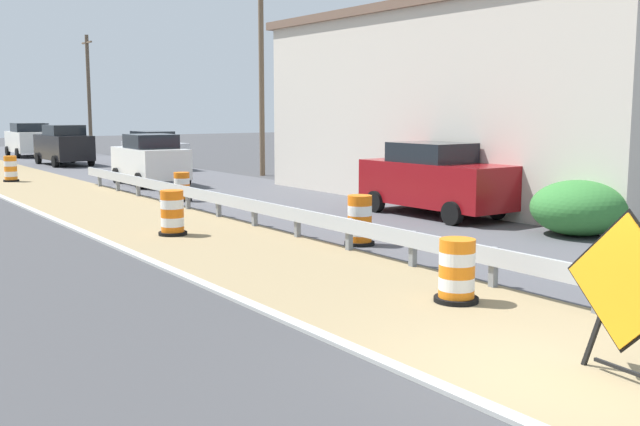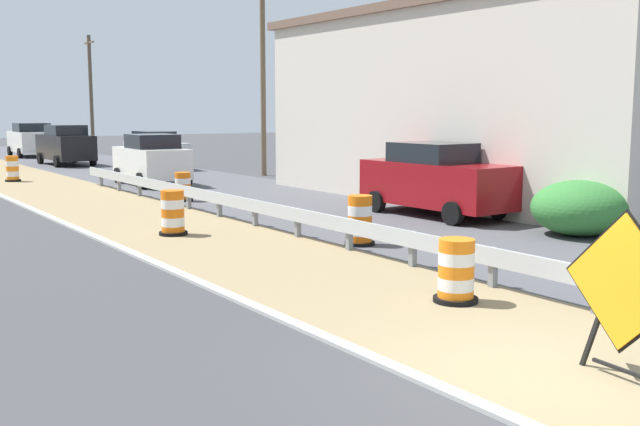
% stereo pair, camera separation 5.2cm
% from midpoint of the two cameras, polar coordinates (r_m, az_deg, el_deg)
% --- Properties ---
extents(ground_plane, '(160.00, 160.00, 0.00)m').
position_cam_midpoint_polar(ground_plane, '(9.16, 16.86, -11.80)').
color(ground_plane, '#3D3D3F').
extents(median_dirt_strip, '(4.14, 120.00, 0.01)m').
position_cam_midpoint_polar(median_dirt_strip, '(9.82, 20.08, -10.57)').
color(median_dirt_strip, '#8E7A56').
rests_on(median_dirt_strip, ground).
extents(curb_near_edge, '(0.20, 120.00, 0.11)m').
position_cam_midpoint_polar(curb_near_edge, '(8.24, 11.04, -13.85)').
color(curb_near_edge, '#ADADA8').
rests_on(curb_near_edge, ground).
extents(guardrail_median, '(0.18, 47.41, 0.71)m').
position_cam_midpoint_polar(guardrail_median, '(11.82, 20.50, -4.89)').
color(guardrail_median, '#ADB2B7').
rests_on(guardrail_median, ground).
extents(warning_sign_diamond, '(0.20, 1.65, 1.97)m').
position_cam_midpoint_polar(warning_sign_diamond, '(9.02, 22.36, -5.40)').
color(warning_sign_diamond, black).
rests_on(warning_sign_diamond, ground).
extents(traffic_barrel_nearest, '(0.71, 0.71, 1.02)m').
position_cam_midpoint_polar(traffic_barrel_nearest, '(12.01, 10.53, -4.61)').
color(traffic_barrel_nearest, orange).
rests_on(traffic_barrel_nearest, ground).
extents(traffic_barrel_close, '(0.69, 0.69, 1.13)m').
position_cam_midpoint_polar(traffic_barrel_close, '(16.75, 3.17, -0.74)').
color(traffic_barrel_close, orange).
rests_on(traffic_barrel_close, ground).
extents(traffic_barrel_mid, '(0.70, 0.70, 1.10)m').
position_cam_midpoint_polar(traffic_barrel_mid, '(18.43, -11.15, -0.13)').
color(traffic_barrel_mid, orange).
rests_on(traffic_barrel_mid, ground).
extents(traffic_barrel_far, '(0.65, 0.65, 0.97)m').
position_cam_midpoint_polar(traffic_barrel_far, '(25.19, -10.42, 1.88)').
color(traffic_barrel_far, orange).
rests_on(traffic_barrel_far, ground).
extents(traffic_barrel_farther, '(0.64, 0.64, 1.09)m').
position_cam_midpoint_polar(traffic_barrel_farther, '(34.16, -22.50, 3.08)').
color(traffic_barrel_farther, orange).
rests_on(traffic_barrel_farther, ground).
extents(car_lead_near_lane, '(2.25, 4.32, 2.06)m').
position_cam_midpoint_polar(car_lead_near_lane, '(30.90, -12.76, 4.03)').
color(car_lead_near_lane, silver).
rests_on(car_lead_near_lane, ground).
extents(car_trailing_near_lane, '(2.16, 4.05, 1.99)m').
position_cam_midpoint_polar(car_trailing_near_lane, '(61.14, -20.86, 5.53)').
color(car_trailing_near_lane, silver).
rests_on(car_trailing_near_lane, ground).
extents(car_lead_far_lane, '(2.21, 4.82, 2.20)m').
position_cam_midpoint_polar(car_lead_far_lane, '(43.36, -18.92, 4.97)').
color(car_lead_far_lane, black).
rests_on(car_lead_far_lane, ground).
extents(car_mid_far_lane, '(2.11, 4.79, 2.10)m').
position_cam_midpoint_polar(car_mid_far_lane, '(21.57, 8.94, 2.57)').
color(car_mid_far_lane, maroon).
rests_on(car_mid_far_lane, ground).
extents(car_trailing_far_lane, '(2.19, 4.55, 2.17)m').
position_cam_midpoint_polar(car_trailing_far_lane, '(51.85, -21.37, 5.26)').
color(car_trailing_far_lane, silver).
rests_on(car_trailing_far_lane, ground).
extents(car_distant_a, '(2.02, 4.71, 1.93)m').
position_cam_midpoint_polar(car_distant_a, '(39.33, -12.47, 4.75)').
color(car_distant_a, silver).
rests_on(car_distant_a, ground).
extents(roadside_shop_near, '(8.09, 16.46, 6.47)m').
position_cam_midpoint_polar(roadside_shop_near, '(26.60, 12.99, 8.20)').
color(roadside_shop_near, beige).
rests_on(roadside_shop_near, ground).
extents(utility_pole_near, '(0.24, 1.80, 8.59)m').
position_cam_midpoint_polar(utility_pole_near, '(21.09, 19.85, 11.34)').
color(utility_pole_near, brown).
rests_on(utility_pole_near, ground).
extents(utility_pole_mid, '(0.24, 1.80, 8.93)m').
position_cam_midpoint_polar(utility_pole_mid, '(34.43, -4.36, 10.57)').
color(utility_pole_mid, brown).
rests_on(utility_pole_mid, ground).
extents(utility_pole_far, '(0.24, 1.80, 7.93)m').
position_cam_midpoint_polar(utility_pole_far, '(52.49, -17.15, 8.79)').
color(utility_pole_far, brown).
rests_on(utility_pole_far, ground).
extents(bush_roadside, '(2.29, 2.29, 1.35)m').
position_cam_midpoint_polar(bush_roadside, '(19.05, 19.34, 0.37)').
color(bush_roadside, '#337533').
rests_on(bush_roadside, ground).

